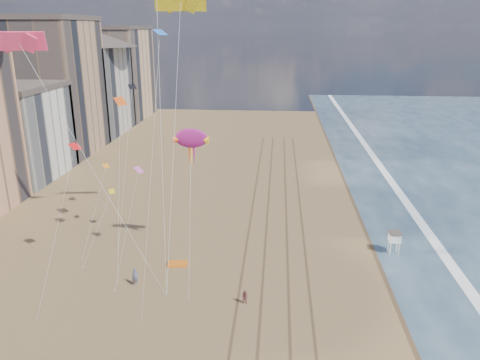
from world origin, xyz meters
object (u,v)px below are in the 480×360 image
at_px(show_kite, 191,139).
at_px(kite_flyer_b, 245,297).
at_px(kite_flyer_a, 135,277).
at_px(grounded_kite, 178,264).
at_px(lifeguard_stand, 395,237).

xyz_separation_m(show_kite, kite_flyer_b, (6.99, -10.66, -13.76)).
bearing_deg(kite_flyer_a, grounded_kite, 41.40).
xyz_separation_m(grounded_kite, show_kite, (1.51, 3.10, 14.39)).
bearing_deg(grounded_kite, lifeguard_stand, 3.89).
height_order(grounded_kite, show_kite, show_kite).
distance_m(lifeguard_stand, kite_flyer_a, 31.22).
height_order(show_kite, kite_flyer_b, show_kite).
xyz_separation_m(grounded_kite, kite_flyer_a, (-3.59, -4.86, 0.86)).
xyz_separation_m(lifeguard_stand, grounded_kite, (-25.97, -5.11, -2.05)).
bearing_deg(kite_flyer_b, show_kite, 145.76).
relative_size(lifeguard_stand, grounded_kite, 1.25).
bearing_deg(show_kite, grounded_kite, -115.98).
bearing_deg(lifeguard_stand, grounded_kite, -168.87).
relative_size(kite_flyer_a, kite_flyer_b, 1.31).
distance_m(kite_flyer_a, kite_flyer_b, 12.39).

